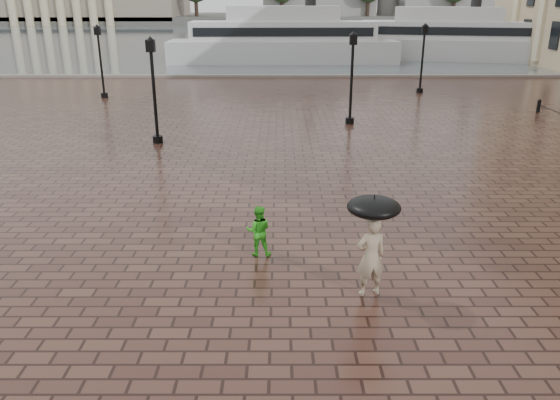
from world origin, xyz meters
The scene contains 10 objects.
ground centered at (0.00, 0.00, 0.00)m, with size 300.00×300.00×0.00m, color #371F19.
harbour_water centered at (0.00, 92.00, 0.00)m, with size 240.00×240.00×0.00m, color #40494E.
quay_edge centered at (0.00, 32.00, 0.00)m, with size 80.00×0.60×0.30m, color slate.
far_shore centered at (0.00, 160.00, 1.00)m, with size 300.00×60.00×2.00m, color #4C4C47.
street_lamps centered at (-1.50, 17.50, 2.33)m, with size 21.44×14.44×4.40m.
adult_pedestrian centered at (1.32, -3.31, 0.88)m, with size 0.64×0.42×1.77m, color tan.
child_pedestrian centered at (-1.11, -1.37, 0.64)m, with size 0.62×0.48×1.28m, color green.
ferry_near centered at (-0.28, 43.24, 2.24)m, with size 22.87×5.97×7.46m.
ferry_far centered at (16.89, 46.08, 2.19)m, with size 22.85×10.46×7.29m.
umbrella centered at (1.32, -3.31, 2.00)m, with size 1.10×1.10×1.16m.
Camera 1 is at (-0.59, -13.62, 5.93)m, focal length 35.00 mm.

